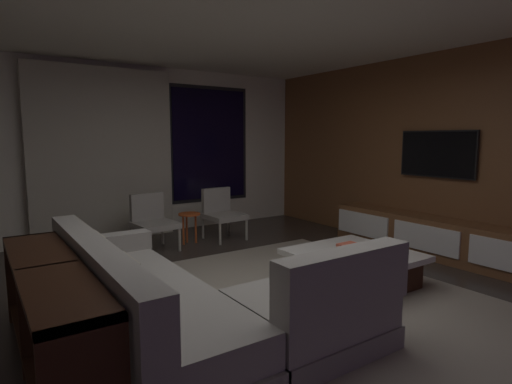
{
  "coord_description": "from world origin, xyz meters",
  "views": [
    {
      "loc": [
        -2.18,
        -2.98,
        1.56
      ],
      "look_at": [
        0.49,
        0.94,
        0.94
      ],
      "focal_mm": 29.16,
      "sensor_mm": 36.0,
      "label": 1
    }
  ],
  "objects": [
    {
      "name": "coffee_table",
      "position": [
        1.09,
        -0.03,
        0.19
      ],
      "size": [
        1.16,
        1.16,
        0.36
      ],
      "color": "#321A0E",
      "rests_on": "floor"
    },
    {
      "name": "area_rug",
      "position": [
        0.35,
        -0.1,
        0.01
      ],
      "size": [
        3.2,
        3.8,
        0.01
      ],
      "primitive_type": "cube",
      "color": "gray",
      "rests_on": "floor"
    },
    {
      "name": "back_wall_with_window",
      "position": [
        -0.06,
        3.62,
        1.34
      ],
      "size": [
        6.6,
        0.3,
        2.7
      ],
      "color": "silver",
      "rests_on": "floor"
    },
    {
      "name": "media_wall",
      "position": [
        3.06,
        0.0,
        1.35
      ],
      "size": [
        0.12,
        7.8,
        2.7
      ],
      "color": "brown",
      "rests_on": "floor"
    },
    {
      "name": "side_stool",
      "position": [
        0.4,
        2.56,
        0.37
      ],
      "size": [
        0.32,
        0.32,
        0.46
      ],
      "color": "#BF4C1E",
      "rests_on": "floor"
    },
    {
      "name": "accent_chair_near_window",
      "position": [
        0.96,
        2.59,
        0.43
      ],
      "size": [
        0.57,
        0.59,
        0.78
      ],
      "color": "#B2ADA0",
      "rests_on": "floor"
    },
    {
      "name": "media_console",
      "position": [
        2.77,
        0.05,
        0.25
      ],
      "size": [
        0.46,
        3.1,
        0.52
      ],
      "color": "brown",
      "rests_on": "floor"
    },
    {
      "name": "sectional_couch",
      "position": [
        -0.91,
        -0.17,
        0.29
      ],
      "size": [
        1.98,
        2.5,
        0.82
      ],
      "color": "gray",
      "rests_on": "floor"
    },
    {
      "name": "accent_chair_by_curtain",
      "position": [
        -0.16,
        2.58,
        0.43
      ],
      "size": [
        0.59,
        0.61,
        0.78
      ],
      "color": "#B2ADA0",
      "rests_on": "floor"
    },
    {
      "name": "floor",
      "position": [
        0.0,
        0.0,
        0.0
      ],
      "size": [
        9.2,
        9.2,
        0.0
      ],
      "primitive_type": "plane",
      "color": "#332B26"
    },
    {
      "name": "ceiling",
      "position": [
        0.0,
        0.0,
        2.7
      ],
      "size": [
        8.2,
        8.2,
        0.0
      ],
      "primitive_type": "plane",
      "color": "silver"
    },
    {
      "name": "mounted_tv",
      "position": [
        2.95,
        0.25,
        1.35
      ],
      "size": [
        0.05,
        1.08,
        0.63
      ],
      "color": "black"
    },
    {
      "name": "console_table_behind_couch",
      "position": [
        -1.82,
        -0.04,
        0.41
      ],
      "size": [
        0.4,
        2.1,
        0.74
      ],
      "color": "#321A0E",
      "rests_on": "floor"
    },
    {
      "name": "book_stack_on_coffee_table",
      "position": [
        0.99,
        -0.09,
        0.42
      ],
      "size": [
        0.28,
        0.22,
        0.11
      ],
      "color": "#6DC498",
      "rests_on": "coffee_table"
    }
  ]
}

